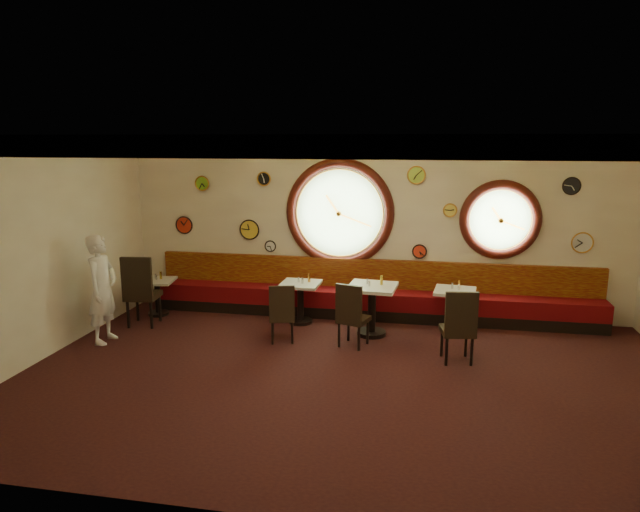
{
  "coord_description": "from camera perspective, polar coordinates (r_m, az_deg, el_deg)",
  "views": [
    {
      "loc": [
        0.96,
        -7.15,
        3.17
      ],
      "look_at": [
        -0.55,
        0.8,
        1.5
      ],
      "focal_mm": 32.0,
      "sensor_mm": 36.0,
      "label": 1
    }
  ],
  "objects": [
    {
      "name": "waiter",
      "position": [
        9.56,
        -20.93,
        -3.09
      ],
      "size": [
        0.42,
        0.63,
        1.72
      ],
      "primitive_type": "imported",
      "rotation": [
        0.0,
        0.0,
        1.57
      ],
      "color": "white",
      "rests_on": "floor"
    },
    {
      "name": "floor",
      "position": [
        7.88,
        2.9,
        -12.07
      ],
      "size": [
        9.0,
        6.0,
        0.0
      ],
      "primitive_type": "cube",
      "color": "black",
      "rests_on": "ground"
    },
    {
      "name": "condiment_c_pepper",
      "position": [
        9.22,
        4.96,
        -2.77
      ],
      "size": [
        0.03,
        0.03,
        0.09
      ],
      "primitive_type": "cylinder",
      "color": "silver",
      "rests_on": "table_c"
    },
    {
      "name": "porthole_right_ring",
      "position": [
        10.27,
        17.6,
        3.44
      ],
      "size": [
        1.09,
        0.03,
        1.09
      ],
      "primitive_type": "torus",
      "rotation": [
        1.57,
        0.0,
        0.0
      ],
      "color": "gold",
      "rests_on": "wall_back"
    },
    {
      "name": "porthole_left_frame",
      "position": [
        10.34,
        1.97,
        4.31
      ],
      "size": [
        1.98,
        0.18,
        1.98
      ],
      "primitive_type": "torus",
      "rotation": [
        1.57,
        0.0,
        0.0
      ],
      "color": "#3A0F0A",
      "rests_on": "wall_back"
    },
    {
      "name": "condiment_a_pepper",
      "position": [
        10.75,
        -16.05,
        -2.07
      ],
      "size": [
        0.03,
        0.03,
        0.09
      ],
      "primitive_type": "cylinder",
      "color": "silver",
      "rests_on": "table_a"
    },
    {
      "name": "condiment_a_bottle",
      "position": [
        10.79,
        -15.64,
        -1.87
      ],
      "size": [
        0.04,
        0.04,
        0.14
      ],
      "primitive_type": "cylinder",
      "color": "gold",
      "rests_on": "table_a"
    },
    {
      "name": "wall_front",
      "position": [
        4.54,
        -2.13,
        -8.56
      ],
      "size": [
        9.0,
        0.02,
        3.2
      ],
      "primitive_type": "cube",
      "color": "beige",
      "rests_on": "floor"
    },
    {
      "name": "wall_clock_9",
      "position": [
        10.2,
        12.88,
        4.49
      ],
      "size": [
        0.22,
        0.03,
        0.22
      ],
      "primitive_type": "cylinder",
      "rotation": [
        1.57,
        0.0,
        0.0
      ],
      "color": "#EFD34F",
      "rests_on": "wall_back"
    },
    {
      "name": "wall_clock_8",
      "position": [
        10.69,
        -4.97,
        0.99
      ],
      "size": [
        0.2,
        0.03,
        0.2
      ],
      "primitive_type": "cylinder",
      "rotation": [
        1.57,
        0.0,
        0.0
      ],
      "color": "white",
      "rests_on": "wall_back"
    },
    {
      "name": "condiment_b_salt",
      "position": [
        9.9,
        -2.16,
        -2.38
      ],
      "size": [
        0.03,
        0.03,
        0.09
      ],
      "primitive_type": "cylinder",
      "color": "silver",
      "rests_on": "table_b"
    },
    {
      "name": "porthole_right_glass",
      "position": [
        10.32,
        17.57,
        3.48
      ],
      "size": [
        1.1,
        0.02,
        1.1
      ],
      "primitive_type": "cylinder",
      "rotation": [
        1.57,
        0.0,
        0.0
      ],
      "color": "#83AC67",
      "rests_on": "wall_back"
    },
    {
      "name": "wall_clock_5",
      "position": [
        10.58,
        24.74,
        1.22
      ],
      "size": [
        0.34,
        0.03,
        0.34
      ],
      "primitive_type": "cylinder",
      "rotation": [
        1.57,
        0.0,
        0.0
      ],
      "color": "silver",
      "rests_on": "wall_back"
    },
    {
      "name": "condiment_d_bottle",
      "position": [
        9.78,
        13.74,
        -2.75
      ],
      "size": [
        0.04,
        0.04,
        0.14
      ],
      "primitive_type": "cylinder",
      "color": "gold",
      "rests_on": "table_d"
    },
    {
      "name": "table_b",
      "position": [
        9.95,
        -1.97,
        -4.18
      ],
      "size": [
        0.67,
        0.67,
        0.72
      ],
      "color": "black",
      "rests_on": "floor"
    },
    {
      "name": "banquette_seat",
      "position": [
        10.31,
        4.99,
        -4.26
      ],
      "size": [
        8.0,
        0.55,
        0.3
      ],
      "primitive_type": "cube",
      "color": "#58070D",
      "rests_on": "banquette_base"
    },
    {
      "name": "molding_front",
      "position": [
        4.31,
        -2.14,
        10.86
      ],
      "size": [
        9.0,
        0.1,
        0.18
      ],
      "primitive_type": "cube",
      "color": "#3A0F0A",
      "rests_on": "wall_back"
    },
    {
      "name": "molding_left",
      "position": [
        8.97,
        -26.81,
        10.05
      ],
      "size": [
        0.1,
        6.0,
        0.18
      ],
      "primitive_type": "cube",
      "color": "#3A0F0A",
      "rests_on": "wall_back"
    },
    {
      "name": "wall_clock_4",
      "position": [
        10.76,
        -7.06,
        2.63
      ],
      "size": [
        0.36,
        0.03,
        0.36
      ],
      "primitive_type": "cylinder",
      "rotation": [
        1.57,
        0.0,
        0.0
      ],
      "color": "gold",
      "rests_on": "wall_back"
    },
    {
      "name": "molding_back",
      "position": [
        10.15,
        5.41,
        11.27
      ],
      "size": [
        9.0,
        0.1,
        0.18
      ],
      "primitive_type": "cube",
      "color": "#3A0F0A",
      "rests_on": "wall_back"
    },
    {
      "name": "porthole_left_glass",
      "position": [
        10.35,
        1.98,
        4.32
      ],
      "size": [
        1.66,
        0.02,
        1.66
      ],
      "primitive_type": "cylinder",
      "rotation": [
        1.57,
        0.0,
        0.0
      ],
      "color": "#83AC67",
      "rests_on": "wall_back"
    },
    {
      "name": "wall_clock_1",
      "position": [
        10.41,
        23.85,
        6.43
      ],
      "size": [
        0.28,
        0.03,
        0.28
      ],
      "primitive_type": "cylinder",
      "rotation": [
        1.57,
        0.0,
        0.0
      ],
      "color": "black",
      "rests_on": "wall_back"
    },
    {
      "name": "condiment_c_bottle",
      "position": [
        9.32,
        6.17,
        -2.41
      ],
      "size": [
        0.05,
        0.05,
        0.15
      ],
      "primitive_type": "cylinder",
      "color": "gold",
      "rests_on": "table_c"
    },
    {
      "name": "porthole_right_frame",
      "position": [
        10.3,
        17.58,
        3.47
      ],
      "size": [
        1.38,
        0.18,
        1.38
      ],
      "primitive_type": "torus",
      "rotation": [
        1.57,
        0.0,
        0.0
      ],
      "color": "#3A0F0A",
      "rests_on": "wall_back"
    },
    {
      "name": "banquette_back",
      "position": [
        10.42,
        5.16,
        -1.82
      ],
      "size": [
        8.0,
        0.1,
        0.55
      ],
      "primitive_type": "cube",
      "color": "#610D07",
      "rests_on": "wall_back"
    },
    {
      "name": "wall_clock_7",
      "position": [
        10.56,
        -5.62,
        7.69
      ],
      "size": [
        0.24,
        0.03,
        0.24
      ],
      "primitive_type": "cylinder",
      "rotation": [
        1.57,
        0.0,
        0.0
      ],
      "color": "black",
      "rests_on": "wall_back"
    },
    {
      "name": "chair_a",
      "position": [
        10.15,
        -17.56,
        -2.94
      ],
      "size": [
        0.57,
        0.57,
        0.77
      ],
      "rotation": [
        0.0,
        0.0,
        0.11
      ],
      "color": "black",
      "rests_on": "floor"
    },
    {
      "name": "table_a",
      "position": [
        10.82,
        -15.95,
        -3.55
      ],
      "size": [
        0.68,
        0.68,
        0.66
      ],
      "color": "black",
      "rests_on": "floor"
    },
    {
      "name": "banquette_base",
      "position": [
        10.38,
        4.97,
        -5.59
      ],
      "size": [
        8.0,
        0.55,
        0.2
      ],
      "primitive_type": "cube",
      "color": "black",
      "rests_on": "floor"
    },
    {
      "name": "condiment_a_salt",
      "position": [
        10.84,
        -16.14,
        -1.96
      ],
      "size": [
        0.03,
        0.03,
        0.09
      ],
      "primitive_type": "cylinder",
      "color": "silver",
      "rests_on": "table_a"
    },
    {
      "name": "wall_clock_0",
      "position": [
        10.31,
        9.92,
        0.46
      ],
      "size": [
        0.24,
        0.03,
        0.24
      ],
      "primitive_type": "cylinder",
      "rotation": [
        1.57,
        0.0,
        0.0
      ],
      "color": "red",
      "rests_on": "wall_back"
    },
    {
      "name": "condiment_b_bottle",
      "position": [
        9.91,
        -1.1,
        -2.19
      ],
      "size": [
        0.05,
        0.05,
        0.15
      ],
      "primitive_type": "cylinder",
      "color": "orange",
      "rests_on": "table_b"
    },
    {
      "name": "table_d",
      "position": [
        9.74,
        13.28,
        -4.83
      ],
      "size": [
        0.72,
        0.72,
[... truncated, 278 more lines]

